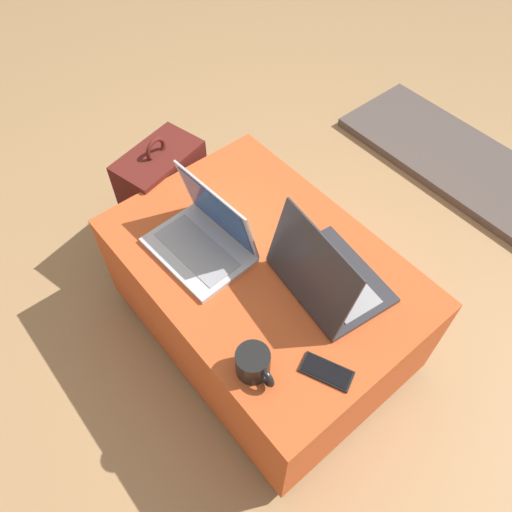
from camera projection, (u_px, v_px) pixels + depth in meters
name	position (u px, v px, depth m)	size (l,w,h in m)	color
ground_plane	(262.00, 331.00, 1.97)	(14.00, 14.00, 0.00)	tan
ottoman	(263.00, 299.00, 1.78)	(1.02, 0.70, 0.48)	maroon
laptop_near	(205.00, 237.00, 1.58)	(0.34, 0.25, 0.24)	silver
laptop_far	(325.00, 276.00, 1.49)	(0.37, 0.30, 0.26)	#333338
cell_phone	(327.00, 372.00, 1.36)	(0.16, 0.12, 0.01)	black
backpack	(165.00, 200.00, 2.07)	(0.31, 0.36, 0.57)	#5B1E19
coffee_mug	(254.00, 364.00, 1.33)	(0.13, 0.10, 0.09)	black
fireplace_hearth	(474.00, 171.00, 2.48)	(1.40, 0.50, 0.04)	#564C47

